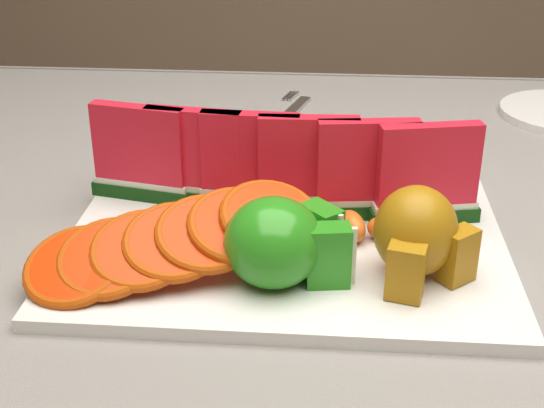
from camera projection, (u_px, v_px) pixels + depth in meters
table at (370, 313)px, 0.79m from camera, size 1.40×0.90×0.75m
tablecloth at (374, 261)px, 0.76m from camera, size 1.53×1.03×0.20m
platter at (285, 243)px, 0.70m from camera, size 0.40×0.30×0.01m
apple_cluster at (282, 243)px, 0.62m from camera, size 0.12×0.10×0.08m
pear_cluster at (418, 235)px, 0.62m from camera, size 0.09×0.09×0.08m
fork at (287, 114)px, 1.03m from camera, size 0.06×0.19×0.00m
watermelon_row at (279, 166)px, 0.73m from camera, size 0.39×0.07×0.10m
orange_fan_front at (175, 241)px, 0.63m from camera, size 0.27×0.16×0.07m
orange_fan_back at (261, 165)px, 0.80m from camera, size 0.24×0.10×0.04m
tangerine_segments at (294, 222)px, 0.70m from camera, size 0.23×0.07×0.03m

